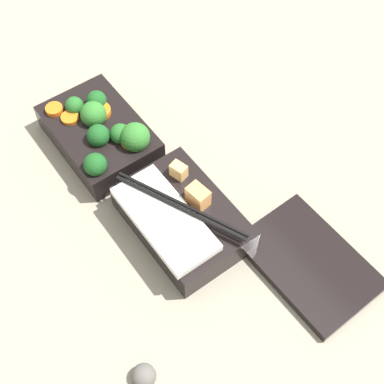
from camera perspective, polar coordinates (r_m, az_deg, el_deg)
The scene contains 5 objects.
ground_plane at distance 0.80m, azimuth -4.97°, elevation 1.11°, with size 3.00×3.00×0.00m, color gray.
bento_tray_vegetable at distance 0.83m, azimuth -9.69°, elevation 6.21°, with size 0.18×0.12×0.08m.
bento_tray_rice at distance 0.73m, azimuth -1.36°, elevation -2.86°, with size 0.19×0.12×0.07m.
bento_lid at distance 0.74m, azimuth 12.39°, elevation -7.37°, with size 0.18×0.12×0.01m, color black.
pebble_1 at distance 0.67m, azimuth -5.18°, elevation -18.95°, with size 0.03×0.03×0.03m, color #595651.
Camera 1 is at (0.41, -0.21, 0.66)m, focal length 50.00 mm.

